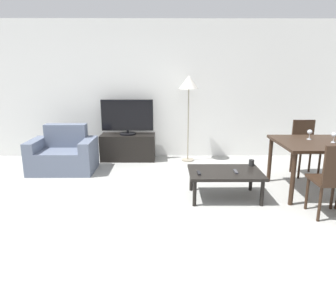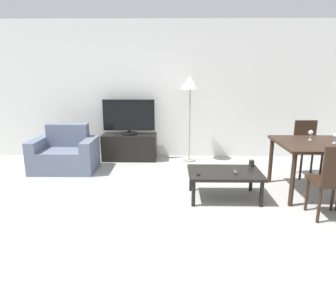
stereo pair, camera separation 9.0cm
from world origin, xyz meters
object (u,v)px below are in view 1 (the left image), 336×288
remote_primary (199,173)px  cup_white_near (251,163)px  armchair (64,155)px  dining_chair_near (333,177)px  dining_table (317,148)px  dining_chair_far (305,144)px  tv (127,117)px  remote_secondary (236,172)px  coffee_table (225,174)px  floor_lamp (189,86)px  wine_glass_right (334,135)px  tv_stand (128,147)px  wine_glass_left (310,133)px

remote_primary → cup_white_near: 0.87m
armchair → cup_white_near: 3.20m
armchair → dining_chair_near: (3.76, -1.80, 0.23)m
remote_primary → dining_table: bearing=10.0°
dining_chair_near → dining_chair_far: same height
tv → remote_primary: size_ratio=6.70×
tv → dining_table: size_ratio=0.89×
remote_primary → remote_secondary: (0.51, 0.05, 0.00)m
tv → dining_table: 3.36m
coffee_table → tv: bearing=129.9°
dining_table → remote_primary: (-1.71, -0.30, -0.26)m
coffee_table → remote_secondary: (0.13, -0.05, 0.05)m
floor_lamp → remote_primary: floor_lamp is taller
coffee_table → dining_chair_far: size_ratio=1.08×
remote_primary → cup_white_near: size_ratio=1.65×
dining_table → floor_lamp: size_ratio=0.68×
dining_chair_near → wine_glass_right: (0.38, 0.76, 0.34)m
tv_stand → cup_white_near: bearing=-39.4°
dining_chair_far → cup_white_near: 1.35m
cup_white_near → wine_glass_left: size_ratio=0.62×
dining_chair_near → remote_secondary: size_ratio=6.15×
armchair → floor_lamp: floor_lamp is taller
armchair → floor_lamp: size_ratio=0.66×
wine_glass_left → wine_glass_right: same height
tv → floor_lamp: 1.33m
armchair → cup_white_near: (3.05, -0.96, 0.15)m
coffee_table → wine_glass_right: 1.62m
remote_primary → wine_glass_right: size_ratio=1.03×
dining_table → dining_chair_near: (-0.20, -0.81, -0.15)m
cup_white_near → dining_chair_far: bearing=34.7°
armchair → wine_glass_right: 4.31m
armchair → tv: 1.38m
wine_glass_left → floor_lamp: bearing=138.9°
dining_chair_far → remote_primary: (-1.91, -1.11, -0.12)m
wine_glass_right → dining_chair_near: bearing=-116.8°
dining_table → wine_glass_left: wine_glass_left is taller
armchair → remote_secondary: armchair is taller
dining_chair_near → remote_secondary: 1.16m
armchair → wine_glass_left: (3.90, -0.84, 0.57)m
floor_lamp → cup_white_near: size_ratio=18.22×
floor_lamp → wine_glass_left: floor_lamp is taller
floor_lamp → dining_table: bearing=-43.0°
floor_lamp → wine_glass_left: bearing=-41.1°
cup_white_near → wine_glass_left: 0.96m
wine_glass_right → remote_secondary: bearing=-171.7°
coffee_table → wine_glass_right: wine_glass_right is taller
dining_table → cup_white_near: bearing=177.7°
remote_primary → remote_secondary: 0.51m
dining_chair_far → floor_lamp: bearing=157.4°
floor_lamp → cup_white_near: bearing=-62.7°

